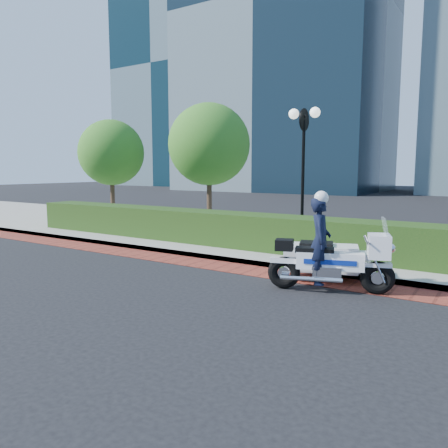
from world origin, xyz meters
The scene contains 10 objects.
ground centered at (0.00, 0.00, 0.00)m, with size 120.00×120.00×0.00m, color black.
brick_strip centered at (0.00, 1.50, 0.01)m, with size 60.00×1.00×0.01m, color maroon.
sidewalk centered at (0.00, 6.00, 0.07)m, with size 60.00×8.00×0.15m, color gray.
hedge_main centered at (0.00, 3.60, 0.65)m, with size 18.00×1.20×1.00m, color black.
lamppost centered at (1.00, 5.20, 2.96)m, with size 1.02×0.70×4.21m.
tree_a centered at (-9.00, 6.50, 3.22)m, with size 3.00×3.00×4.58m.
tree_b centered at (-3.50, 6.50, 3.43)m, with size 3.20×3.20×4.89m.
tower_left centered at (-16.00, 40.00, 20.00)m, with size 22.00×16.00×40.00m, color black.
tower_far_left centered at (-36.00, 46.00, 17.00)m, with size 16.00×14.00×34.00m, color black.
police_motorcycle centered at (3.28, 1.09, 0.71)m, with size 2.59×1.88×2.06m.
Camera 1 is at (6.43, -7.70, 2.50)m, focal length 35.00 mm.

